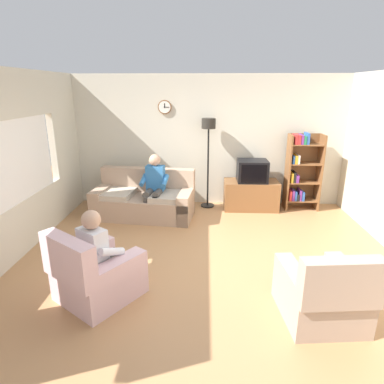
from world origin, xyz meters
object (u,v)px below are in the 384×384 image
(person_on_couch, at_px, (154,184))
(couch, at_px, (144,201))
(floor_lamp, at_px, (208,139))
(person_in_left_armchair, at_px, (100,249))
(tv, at_px, (252,171))
(tv_stand, at_px, (251,195))
(armchair_near_bookshelf, at_px, (322,295))
(bookshelf, at_px, (301,171))
(armchair_near_window, at_px, (96,276))

(person_on_couch, bearing_deg, couch, 154.40)
(floor_lamp, height_order, person_on_couch, floor_lamp)
(floor_lamp, bearing_deg, couch, -154.24)
(couch, relative_size, person_in_left_armchair, 1.77)
(couch, height_order, tv, tv)
(tv, xyz_separation_m, floor_lamp, (-0.90, 0.12, 0.63))
(tv_stand, distance_m, armchair_near_bookshelf, 3.45)
(tv, xyz_separation_m, bookshelf, (1.00, 0.09, -0.01))
(tv_stand, height_order, bookshelf, bookshelf)
(armchair_near_bookshelf, relative_size, person_in_left_armchair, 0.85)
(bookshelf, bearing_deg, couch, -169.66)
(armchair_near_window, height_order, person_in_left_armchair, person_in_left_armchair)
(armchair_near_bookshelf, relative_size, person_on_couch, 0.77)
(tv_stand, relative_size, person_in_left_armchair, 0.98)
(couch, distance_m, person_in_left_armchair, 2.60)
(person_on_couch, bearing_deg, person_in_left_armchair, -96.12)
(couch, bearing_deg, person_in_left_armchair, -90.83)
(bookshelf, bearing_deg, person_on_couch, -166.81)
(tv_stand, height_order, floor_lamp, floor_lamp)
(floor_lamp, bearing_deg, person_on_couch, -145.07)
(floor_lamp, distance_m, person_on_couch, 1.45)
(bookshelf, bearing_deg, floor_lamp, 179.14)
(floor_lamp, relative_size, person_in_left_armchair, 1.65)
(tv, xyz_separation_m, armchair_near_window, (-2.23, -3.14, -0.53))
(couch, xyz_separation_m, person_on_couch, (0.23, -0.11, 0.39))
(couch, xyz_separation_m, floor_lamp, (1.25, 0.60, 1.14))
(couch, relative_size, tv, 3.31)
(floor_lamp, relative_size, armchair_near_bookshelf, 1.95)
(person_on_couch, bearing_deg, tv, 17.05)
(bookshelf, relative_size, armchair_near_window, 1.34)
(armchair_near_bookshelf, distance_m, person_on_couch, 3.62)
(armchair_near_bookshelf, bearing_deg, armchair_near_window, 173.98)
(tv, distance_m, floor_lamp, 1.11)
(armchair_near_bookshelf, xyz_separation_m, person_on_couch, (-2.24, 2.82, 0.41))
(tv, relative_size, armchair_near_window, 0.51)
(couch, height_order, tv_stand, couch)
(tv_stand, bearing_deg, floor_lamp, 173.70)
(couch, relative_size, person_on_couch, 1.60)
(armchair_near_window, distance_m, person_on_couch, 2.60)
(tv_stand, height_order, armchair_near_window, armchair_near_window)
(armchair_near_window, relative_size, armchair_near_bookshelf, 1.24)
(armchair_near_bookshelf, bearing_deg, tv_stand, 95.35)
(armchair_near_bookshelf, xyz_separation_m, person_in_left_armchair, (-2.50, 0.34, 0.32))
(person_in_left_armchair, bearing_deg, armchair_near_bookshelf, -7.79)
(bookshelf, bearing_deg, tv_stand, -175.95)
(floor_lamp, bearing_deg, tv, -7.83)
(person_in_left_armchair, bearing_deg, couch, 89.17)
(couch, xyz_separation_m, tv_stand, (2.14, 0.50, -0.01))
(floor_lamp, xyz_separation_m, person_on_couch, (-1.02, -0.71, -0.75))
(armchair_near_window, relative_size, person_in_left_armchair, 1.05)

